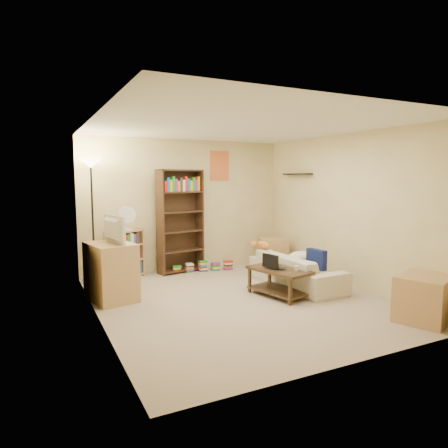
# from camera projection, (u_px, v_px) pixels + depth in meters

# --- Properties ---
(room) EXTENTS (4.50, 4.54, 2.52)m
(room) POSITION_uv_depth(u_px,v_px,m) (242.00, 189.00, 5.67)
(room) COLOR #BBAA8C
(room) RESTS_ON ground
(sofa) EXTENTS (1.85, 0.81, 0.53)m
(sofa) POSITION_uv_depth(u_px,v_px,m) (296.00, 270.00, 6.60)
(sofa) COLOR beige
(sofa) RESTS_ON ground
(navy_pillow) EXTENTS (0.15, 0.36, 0.31)m
(navy_pillow) POSITION_uv_depth(u_px,v_px,m) (316.00, 259.00, 6.27)
(navy_pillow) COLOR #121B50
(navy_pillow) RESTS_ON sofa
(cream_blanket) EXTENTS (0.49, 0.35, 0.21)m
(cream_blanket) POSITION_uv_depth(u_px,v_px,m) (301.00, 257.00, 6.68)
(cream_blanket) COLOR silver
(cream_blanket) RESTS_ON sofa
(tabby_cat) EXTENTS (0.42, 0.16, 0.14)m
(tabby_cat) POSITION_uv_depth(u_px,v_px,m) (261.00, 245.00, 7.06)
(tabby_cat) COLOR orange
(tabby_cat) RESTS_ON sofa
(coffee_table) EXTENTS (0.73, 1.04, 0.42)m
(coffee_table) POSITION_uv_depth(u_px,v_px,m) (279.00, 278.00, 6.02)
(coffee_table) COLOR #3F2A18
(coffee_table) RESTS_ON ground
(laptop) EXTENTS (0.54, 0.53, 0.03)m
(laptop) POSITION_uv_depth(u_px,v_px,m) (276.00, 267.00, 6.05)
(laptop) COLOR black
(laptop) RESTS_ON coffee_table
(laptop_screen) EXTENTS (0.08, 0.31, 0.21)m
(laptop_screen) POSITION_uv_depth(u_px,v_px,m) (270.00, 261.00, 5.95)
(laptop_screen) COLOR white
(laptop_screen) RESTS_ON laptop
(mug) EXTENTS (0.16, 0.16, 0.08)m
(mug) POSITION_uv_depth(u_px,v_px,m) (297.00, 268.00, 5.85)
(mug) COLOR white
(mug) RESTS_ON coffee_table
(tv_remote) EXTENTS (0.13, 0.17, 0.02)m
(tv_remote) POSITION_uv_depth(u_px,v_px,m) (269.00, 264.00, 6.31)
(tv_remote) COLOR black
(tv_remote) RESTS_ON coffee_table
(tv_stand) EXTENTS (0.70, 0.88, 0.84)m
(tv_stand) POSITION_uv_depth(u_px,v_px,m) (111.00, 272.00, 5.81)
(tv_stand) COLOR tan
(tv_stand) RESTS_ON ground
(television) EXTENTS (0.73, 0.36, 0.40)m
(television) POSITION_uv_depth(u_px,v_px,m) (110.00, 229.00, 5.74)
(television) COLOR black
(television) RESTS_ON tv_stand
(tall_bookshelf) EXTENTS (0.91, 0.44, 1.93)m
(tall_bookshelf) POSITION_uv_depth(u_px,v_px,m) (180.00, 219.00, 7.48)
(tall_bookshelf) COLOR #3E2818
(tall_bookshelf) RESTS_ON ground
(short_bookshelf) EXTENTS (0.72, 0.52, 0.86)m
(short_bookshelf) POSITION_uv_depth(u_px,v_px,m) (125.00, 254.00, 7.08)
(short_bookshelf) COLOR tan
(short_bookshelf) RESTS_ON ground
(desk_fan) EXTENTS (0.30, 0.17, 0.43)m
(desk_fan) POSITION_uv_depth(u_px,v_px,m) (127.00, 217.00, 6.99)
(desk_fan) COLOR white
(desk_fan) RESTS_ON short_bookshelf
(floor_lamp) EXTENTS (0.35, 0.35, 2.09)m
(floor_lamp) POSITION_uv_depth(u_px,v_px,m) (91.00, 185.00, 6.45)
(floor_lamp) COLOR black
(floor_lamp) RESTS_ON ground
(side_table) EXTENTS (0.61, 0.61, 0.58)m
(side_table) POSITION_uv_depth(u_px,v_px,m) (273.00, 253.00, 7.97)
(side_table) COLOR tan
(side_table) RESTS_ON ground
(end_cabinet) EXTENTS (0.84, 0.78, 0.57)m
(end_cabinet) POSITION_uv_depth(u_px,v_px,m) (424.00, 298.00, 4.98)
(end_cabinet) COLOR tan
(end_cabinet) RESTS_ON ground
(book_stacks) EXTENTS (1.15, 0.32, 0.20)m
(book_stacks) POSITION_uv_depth(u_px,v_px,m) (204.00, 267.00, 7.63)
(book_stacks) COLOR red
(book_stacks) RESTS_ON ground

